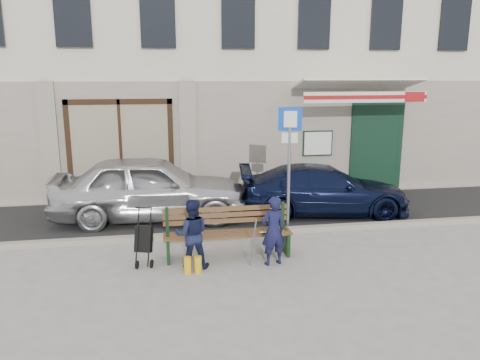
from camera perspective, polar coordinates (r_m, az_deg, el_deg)
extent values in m
plane|color=#9E9991|center=(8.83, 5.06, -9.77)|extent=(80.00, 80.00, 0.00)
cube|color=#282828|center=(11.68, 1.25, -4.03)|extent=(60.00, 3.20, 0.01)
cube|color=#9E9384|center=(10.17, 2.95, -6.29)|extent=(60.00, 0.18, 0.12)
cube|color=beige|center=(16.60, -2.33, 18.34)|extent=(20.00, 7.00, 10.00)
cube|color=#9E9384|center=(13.14, -0.23, 4.97)|extent=(20.00, 0.12, 3.20)
cube|color=maroon|center=(13.08, -14.29, 4.32)|extent=(2.50, 0.12, 2.00)
cube|color=black|center=(14.34, 16.24, 3.91)|extent=(1.60, 0.10, 2.60)
cube|color=black|center=(14.78, 15.44, 3.81)|extent=(1.25, 0.90, 2.40)
cube|color=white|center=(13.61, 9.47, 4.43)|extent=(0.80, 0.03, 0.65)
cube|color=white|center=(13.59, 13.70, 11.14)|extent=(3.40, 1.72, 0.42)
cube|color=white|center=(12.82, 15.14, 9.73)|extent=(3.40, 0.05, 0.28)
cube|color=#A11316|center=(12.79, 15.19, 9.72)|extent=(3.40, 0.02, 0.10)
imported|color=silver|center=(11.22, -10.87, -0.91)|extent=(4.59, 1.98, 1.54)
imported|color=black|center=(11.70, 10.16, -1.17)|extent=(4.34, 2.22, 1.21)
cylinder|color=gray|center=(10.20, 5.97, 0.95)|extent=(0.07, 0.07, 2.60)
cube|color=#0D41C0|center=(10.03, 6.12, 7.40)|extent=(0.49, 0.14, 0.50)
cube|color=white|center=(10.00, 6.17, 7.38)|extent=(0.28, 0.08, 0.34)
cube|color=white|center=(10.08, 6.07, 5.13)|extent=(0.34, 0.11, 0.22)
cube|color=brown|center=(8.84, -1.48, -6.59)|extent=(2.40, 0.50, 0.04)
cube|color=brown|center=(9.01, -1.74, -4.27)|extent=(2.40, 0.10, 0.36)
cube|color=#163118|center=(8.84, -8.76, -8.29)|extent=(0.06, 0.50, 0.45)
cube|color=#163118|center=(9.13, 5.57, -7.51)|extent=(0.06, 0.50, 0.45)
cube|color=white|center=(8.86, 3.45, -6.34)|extent=(0.34, 0.25, 0.11)
cylinder|color=gray|center=(8.25, 1.61, -7.65)|extent=(0.07, 0.34, 0.96)
cylinder|color=gold|center=(8.27, -6.41, -10.29)|extent=(0.13, 0.13, 0.30)
cylinder|color=gold|center=(8.28, -5.14, -10.23)|extent=(0.13, 0.13, 0.30)
imported|color=#141538|center=(8.45, 4.06, -6.20)|extent=(0.52, 0.40, 1.27)
imported|color=#141938|center=(8.35, -5.90, -6.54)|extent=(0.64, 0.52, 1.26)
cylinder|color=black|center=(8.63, -12.45, -10.06)|extent=(0.07, 0.15, 0.15)
cylinder|color=black|center=(8.62, -10.72, -10.01)|extent=(0.07, 0.15, 0.15)
cube|color=black|center=(8.67, -11.66, -7.02)|extent=(0.36, 0.34, 0.50)
cylinder|color=black|center=(8.63, -11.80, -3.33)|extent=(0.27, 0.10, 0.02)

